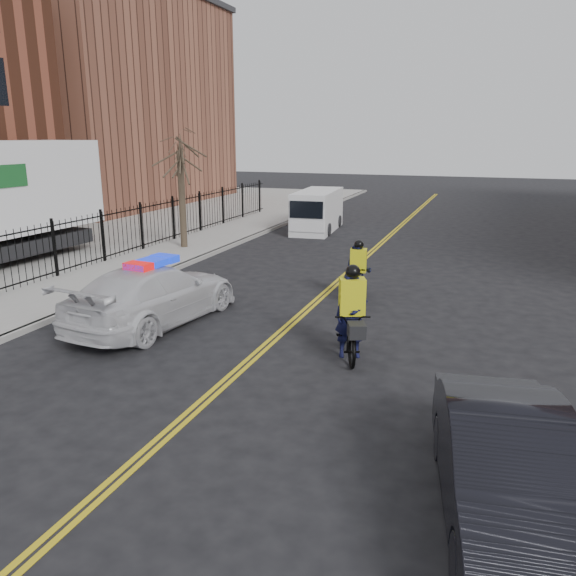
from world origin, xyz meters
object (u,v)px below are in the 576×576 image
(dark_sedan, at_px, (509,471))
(cyclist_far, at_px, (358,276))
(police_cruiser, at_px, (154,294))
(cyclist_near, at_px, (351,325))
(cargo_van, at_px, (317,212))

(dark_sedan, height_order, cyclist_far, cyclist_far)
(police_cruiser, bearing_deg, cyclist_far, -131.84)
(police_cruiser, bearing_deg, dark_sedan, 154.56)
(dark_sedan, relative_size, cyclist_near, 1.98)
(dark_sedan, xyz_separation_m, cyclist_near, (-3.18, 4.73, -0.01))
(dark_sedan, bearing_deg, cargo_van, 103.57)
(police_cruiser, bearing_deg, cargo_van, -82.52)
(cargo_van, relative_size, cyclist_near, 2.22)
(cargo_van, bearing_deg, cyclist_far, -71.77)
(police_cruiser, xyz_separation_m, dark_sedan, (8.52, -5.18, -0.05))
(cargo_van, xyz_separation_m, cyclist_far, (4.86, -11.41, -0.29))
(police_cruiser, xyz_separation_m, cargo_van, (-0.44, 15.43, 0.21))
(police_cruiser, distance_m, dark_sedan, 9.97)
(dark_sedan, relative_size, cargo_van, 0.89)
(dark_sedan, height_order, cyclist_near, cyclist_near)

